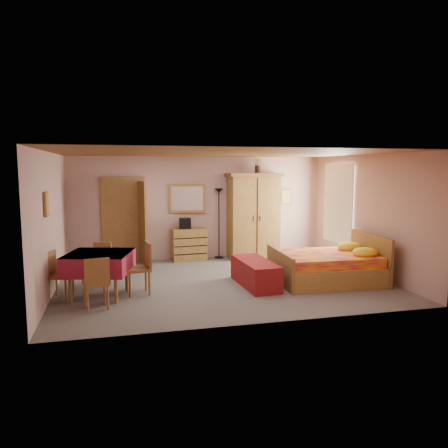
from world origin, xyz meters
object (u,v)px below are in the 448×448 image
object	(u,v)px
wardrobe	(253,216)
chair_west	(61,275)
dining_table	(100,275)
chair_north	(99,265)
sunflower_vase	(258,163)
bed	(326,258)
chest_of_drawers	(189,244)
bench	(255,273)
stereo	(185,223)
chair_east	(138,268)
wall_mirror	(187,198)
chair_south	(96,283)
floor_lamp	(219,223)

from	to	relation	value
wardrobe	chair_west	xyz separation A→B (m)	(-4.41, -2.66, -0.67)
dining_table	chair_north	world-z (taller)	chair_north
sunflower_vase	bed	size ratio (longest dim) A/B	0.26
chest_of_drawers	wardrobe	bearing A→B (deg)	-5.94
sunflower_vase	dining_table	distance (m)	5.15
chest_of_drawers	sunflower_vase	size ratio (longest dim) A/B	1.63
chest_of_drawers	bench	distance (m)	2.83
sunflower_vase	bench	xyz separation A→B (m)	(-0.91, -2.67, -2.20)
dining_table	stereo	bearing A→B (deg)	53.99
sunflower_vase	bench	bearing A→B (deg)	-108.83
dining_table	chair_east	world-z (taller)	chair_east
chair_west	chair_north	bearing A→B (deg)	159.04
sunflower_vase	stereo	bearing A→B (deg)	179.59
wall_mirror	bench	xyz separation A→B (m)	(0.88, -2.89, -1.30)
wall_mirror	chair_north	size ratio (longest dim) A/B	1.11
bed	chair_south	xyz separation A→B (m)	(-4.49, -0.69, -0.04)
wall_mirror	chair_south	bearing A→B (deg)	-116.93
bench	chair_west	xyz separation A→B (m)	(-3.62, -0.03, 0.18)
chest_of_drawers	sunflower_vase	world-z (taller)	sunflower_vase
bed	chair_north	bearing A→B (deg)	173.11
stereo	chair_east	distance (m)	3.06
wardrobe	bed	xyz separation A→B (m)	(0.70, -2.68, -0.61)
wall_mirror	chair_east	xyz separation A→B (m)	(-1.39, -2.94, -1.07)
chair_east	stereo	bearing A→B (deg)	-31.76
floor_lamp	chair_west	xyz separation A→B (m)	(-3.54, -2.82, -0.47)
wardrobe	chair_west	bearing A→B (deg)	-150.38
stereo	floor_lamp	world-z (taller)	floor_lamp
sunflower_vase	chair_east	world-z (taller)	sunflower_vase
wall_mirror	wardrobe	size ratio (longest dim) A/B	0.43
chest_of_drawers	wall_mirror	distance (m)	1.16
chest_of_drawers	wardrobe	distance (m)	1.81
wall_mirror	dining_table	distance (m)	3.77
wardrobe	chair_north	size ratio (longest dim) A/B	2.61
wall_mirror	chair_north	xyz separation A→B (m)	(-2.11, -2.16, -1.13)
wall_mirror	stereo	xyz separation A→B (m)	(-0.09, -0.21, -0.61)
wall_mirror	chair_north	distance (m)	3.22
dining_table	chair_south	world-z (taller)	chair_south
stereo	sunflower_vase	size ratio (longest dim) A/B	0.54
chest_of_drawers	floor_lamp	bearing A→B (deg)	3.74
sunflower_vase	wall_mirror	bearing A→B (deg)	172.92
dining_table	bed	bearing A→B (deg)	-0.11
chair_west	dining_table	bearing A→B (deg)	107.50
wardrobe	chair_north	xyz separation A→B (m)	(-3.78, -1.90, -0.67)
dining_table	bench	bearing A→B (deg)	0.79
stereo	chair_south	world-z (taller)	stereo
wardrobe	dining_table	xyz separation A→B (m)	(-3.75, -2.67, -0.69)
wall_mirror	chair_south	distance (m)	4.35
bench	chair_south	bearing A→B (deg)	-166.08
chest_of_drawers	chair_south	bearing A→B (deg)	-125.82
chest_of_drawers	dining_table	size ratio (longest dim) A/B	0.79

